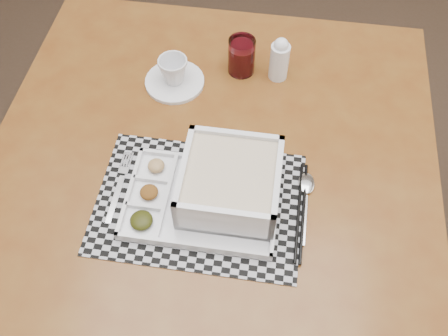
{
  "coord_description": "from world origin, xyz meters",
  "views": [
    {
      "loc": [
        0.13,
        -0.57,
        1.69
      ],
      "look_at": [
        0.07,
        0.01,
        0.83
      ],
      "focal_mm": 40.0,
      "sensor_mm": 36.0,
      "label": 1
    }
  ],
  "objects": [
    {
      "name": "serving_tray",
      "position": [
        0.08,
        -0.03,
        0.81
      ],
      "size": [
        0.33,
        0.25,
        0.1
      ],
      "color": "silver",
      "rests_on": "placemat"
    },
    {
      "name": "juice_glass",
      "position": [
        0.09,
        0.36,
        0.81
      ],
      "size": [
        0.07,
        0.07,
        0.1
      ],
      "color": "white",
      "rests_on": "dining_table"
    },
    {
      "name": "floor",
      "position": [
        0.0,
        0.0,
        0.0
      ],
      "size": [
        5.0,
        5.0,
        0.0
      ],
      "primitive_type": "plane",
      "color": "#312318",
      "rests_on": "ground"
    },
    {
      "name": "chopsticks",
      "position": [
        0.24,
        -0.05,
        0.77
      ],
      "size": [
        0.03,
        0.24,
        0.01
      ],
      "color": "black",
      "rests_on": "placemat"
    },
    {
      "name": "spoon",
      "position": [
        0.25,
        0.01,
        0.77
      ],
      "size": [
        0.04,
        0.18,
        0.01
      ],
      "color": "#B9B9C0",
      "rests_on": "placemat"
    },
    {
      "name": "saucer",
      "position": [
        -0.08,
        0.3,
        0.77
      ],
      "size": [
        0.15,
        0.15,
        0.01
      ],
      "primitive_type": "cylinder",
      "color": "silver",
      "rests_on": "dining_table"
    },
    {
      "name": "placemat",
      "position": [
        0.02,
        -0.04,
        0.77
      ],
      "size": [
        0.45,
        0.34,
        0.0
      ],
      "primitive_type": "cube",
      "rotation": [
        0.0,
        0.0,
        -0.06
      ],
      "color": "#97979E",
      "rests_on": "dining_table"
    },
    {
      "name": "cup",
      "position": [
        -0.08,
        0.3,
        0.81
      ],
      "size": [
        0.1,
        0.1,
        0.07
      ],
      "primitive_type": "imported",
      "rotation": [
        0.0,
        0.0,
        -0.41
      ],
      "color": "silver",
      "rests_on": "saucer"
    },
    {
      "name": "dining_table",
      "position": [
        0.04,
        0.09,
        0.69
      ],
      "size": [
        1.08,
        1.08,
        0.77
      ],
      "color": "#582A10",
      "rests_on": "ground"
    },
    {
      "name": "fork",
      "position": [
        -0.15,
        -0.01,
        0.77
      ],
      "size": [
        0.03,
        0.19,
        0.0
      ],
      "color": "#B9B9C0",
      "rests_on": "placemat"
    },
    {
      "name": "creamer_bottle",
      "position": [
        0.18,
        0.35,
        0.83
      ],
      "size": [
        0.05,
        0.05,
        0.12
      ],
      "color": "silver",
      "rests_on": "dining_table"
    }
  ]
}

